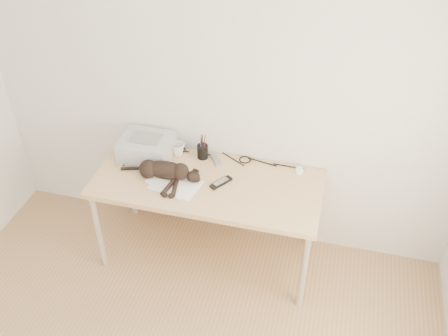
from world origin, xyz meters
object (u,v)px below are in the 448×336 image
(printer, at_px, (147,148))
(mug, at_px, (178,149))
(desk, at_px, (211,189))
(cat, at_px, (163,171))
(pen_cup, at_px, (203,151))
(mouse, at_px, (299,169))

(printer, height_order, mug, printer)
(desk, distance_m, printer, 0.56)
(cat, relative_size, mug, 5.85)
(mug, relative_size, pen_cup, 0.50)
(mug, bearing_deg, mouse, 1.50)
(cat, relative_size, mouse, 5.51)
(desk, height_order, mug, mug)
(mouse, bearing_deg, cat, -165.33)
(pen_cup, relative_size, mouse, 1.89)
(printer, distance_m, cat, 0.29)
(desk, bearing_deg, printer, 170.69)
(printer, bearing_deg, desk, -9.31)
(desk, relative_size, printer, 4.32)
(cat, xyz_separation_m, mug, (0.01, 0.29, -0.01))
(printer, relative_size, mouse, 3.41)
(mug, distance_m, pen_cup, 0.19)
(mouse, bearing_deg, pen_cup, 176.91)
(mouse, bearing_deg, mug, 177.32)
(printer, relative_size, cat, 0.62)
(mug, xyz_separation_m, pen_cup, (0.19, 0.01, 0.01))
(mug, height_order, mouse, mug)
(desk, height_order, printer, printer)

